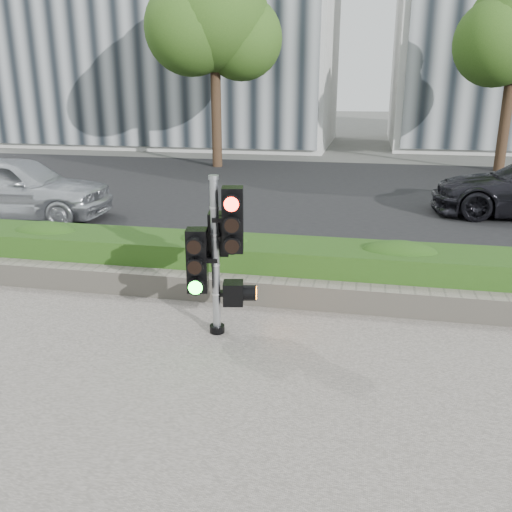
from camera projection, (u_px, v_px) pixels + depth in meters
name	position (u px, v px, depth m)	size (l,w,h in m)	color
ground	(259.00, 375.00, 5.71)	(120.00, 120.00, 0.00)	#51514C
road	(330.00, 194.00, 15.04)	(60.00, 13.00, 0.02)	black
curb	(298.00, 273.00, 8.63)	(60.00, 0.25, 0.12)	gray
stone_wall	(286.00, 293.00, 7.42)	(12.00, 0.32, 0.34)	gray
hedge	(293.00, 266.00, 7.98)	(12.00, 1.00, 0.68)	#3E7825
tree_left	(214.00, 20.00, 18.64)	(4.61, 4.03, 7.34)	black
traffic_signal	(218.00, 248.00, 6.34)	(0.70, 0.56, 1.93)	black
car_silver	(16.00, 187.00, 12.10)	(1.68, 4.18, 1.42)	silver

